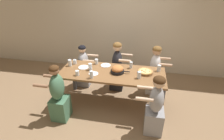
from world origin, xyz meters
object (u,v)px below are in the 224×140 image
object	(u,v)px
pizza_board_main	(145,72)
drinking_glass_i	(96,61)
drinking_glass_d	(77,73)
diner_near_left	(58,96)
skillet_bowl	(117,70)
drinking_glass_c	(70,63)
empty_plate_a	(106,65)
drinking_glass_b	(131,65)
diner_far_left	(84,67)
drinking_glass_a	(90,67)
drinking_glass_h	(91,75)
drinking_glass_j	(162,82)
drinking_glass_f	(159,68)
diner_near_right	(155,107)
empty_plate_b	(94,74)
diner_far_center	(117,68)
cocktail_glass_blue	(75,62)
drinking_glass_e	(158,80)
drinking_glass_g	(139,75)
diner_far_right	(154,72)
empty_plate_c	(84,67)

from	to	relation	value
pizza_board_main	drinking_glass_i	distance (m)	1.12
drinking_glass_d	diner_near_left	size ratio (longest dim) A/B	0.09
skillet_bowl	drinking_glass_c	distance (m)	1.09
empty_plate_a	drinking_glass_d	bearing A→B (deg)	-130.64
drinking_glass_b	diner_far_left	bearing A→B (deg)	162.53
skillet_bowl	drinking_glass_a	xyz separation A→B (m)	(-0.58, 0.02, -0.00)
drinking_glass_h	drinking_glass_j	xyz separation A→B (m)	(1.33, -0.01, -0.01)
drinking_glass_d	drinking_glass_f	size ratio (longest dim) A/B	0.75
skillet_bowl	drinking_glass_a	world-z (taller)	skillet_bowl
drinking_glass_b	diner_near_right	size ratio (longest dim) A/B	0.12
empty_plate_b	drinking_glass_j	distance (m)	1.35
drinking_glass_f	skillet_bowl	bearing A→B (deg)	-163.98
drinking_glass_j	diner_far_left	bearing A→B (deg)	152.60
skillet_bowl	diner_far_center	size ratio (longest dim) A/B	0.32
drinking_glass_a	diner_near_right	xyz separation A→B (m)	(1.36, -0.66, -0.32)
cocktail_glass_blue	drinking_glass_d	distance (m)	0.55
drinking_glass_e	diner_near_left	xyz separation A→B (m)	(-1.84, -0.41, -0.31)
empty_plate_a	drinking_glass_g	bearing A→B (deg)	-28.40
diner_far_left	diner_near_left	xyz separation A→B (m)	(-0.06, -1.29, 0.04)
drinking_glass_c	diner_far_right	world-z (taller)	diner_far_right
drinking_glass_a	drinking_glass_b	size ratio (longest dim) A/B	1.02
drinking_glass_h	diner_far_center	world-z (taller)	diner_far_center
diner_far_center	diner_far_right	world-z (taller)	diner_far_center
skillet_bowl	empty_plate_b	bearing A→B (deg)	-163.05
diner_near_left	drinking_glass_e	bearing A→B (deg)	-77.40
empty_plate_b	cocktail_glass_blue	size ratio (longest dim) A/B	1.57
empty_plate_a	drinking_glass_b	distance (m)	0.57
empty_plate_a	diner_far_right	bearing A→B (deg)	18.69
drinking_glass_b	drinking_glass_h	bearing A→B (deg)	-141.60
drinking_glass_b	drinking_glass_g	distance (m)	0.44
drinking_glass_i	diner_far_right	bearing A→B (deg)	13.81
empty_plate_c	drinking_glass_h	distance (m)	0.50
empty_plate_a	drinking_glass_f	size ratio (longest dim) A/B	1.62
drinking_glass_i	drinking_glass_c	bearing A→B (deg)	-159.13
drinking_glass_g	drinking_glass_a	bearing A→B (deg)	171.72
pizza_board_main	drinking_glass_e	world-z (taller)	drinking_glass_e
drinking_glass_b	skillet_bowl	bearing A→B (deg)	-133.80
drinking_glass_f	drinking_glass_g	distance (m)	0.54
diner_near_right	diner_near_left	bearing A→B (deg)	90.00
empty_plate_b	cocktail_glass_blue	distance (m)	0.67
drinking_glass_a	diner_far_right	world-z (taller)	diner_far_right
empty_plate_b	cocktail_glass_blue	bearing A→B (deg)	145.41
drinking_glass_c	drinking_glass_f	size ratio (longest dim) A/B	1.06
cocktail_glass_blue	diner_far_center	size ratio (longest dim) A/B	0.10
drinking_glass_c	drinking_glass_e	world-z (taller)	drinking_glass_c
drinking_glass_c	drinking_glass_h	bearing A→B (deg)	-33.77
drinking_glass_g	diner_far_left	bearing A→B (deg)	151.19
skillet_bowl	drinking_glass_i	world-z (taller)	skillet_bowl
diner_near_right	diner_far_right	size ratio (longest dim) A/B	0.97
drinking_glass_e	drinking_glass_h	bearing A→B (deg)	-176.78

